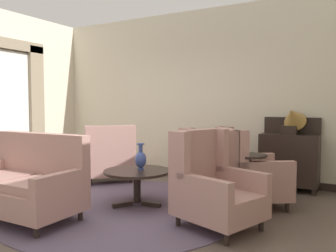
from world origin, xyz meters
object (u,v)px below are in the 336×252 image
at_px(coffee_table, 137,176).
at_px(sideboard, 289,158).
at_px(armchair_beside_settee, 246,174).
at_px(armchair_foreground_right, 208,163).
at_px(porcelain_vase, 141,159).
at_px(armchair_near_sideboard, 213,187).
at_px(side_table, 249,177).
at_px(armchair_near_window, 109,158).
at_px(gramophone, 292,118).
at_px(settee, 25,184).

relative_size(coffee_table, sideboard, 0.78).
xyz_separation_m(armchair_beside_settee, armchair_foreground_right, (-0.83, 0.64, -0.02)).
bearing_deg(armchair_beside_settee, porcelain_vase, 83.58).
xyz_separation_m(armchair_near_sideboard, side_table, (0.18, 0.79, -0.01)).
bearing_deg(coffee_table, armchair_near_sideboard, -12.53).
bearing_deg(armchair_foreground_right, armchair_near_window, 44.99).
xyz_separation_m(porcelain_vase, armchair_foreground_right, (0.46, 1.29, -0.21)).
relative_size(side_table, gramophone, 1.39).
xyz_separation_m(settee, side_table, (2.28, 1.63, 0.02)).
relative_size(settee, side_table, 2.05).
bearing_deg(side_table, gramophone, 75.96).
bearing_deg(armchair_near_window, porcelain_vase, 97.94).
distance_m(armchair_foreground_right, side_table, 1.23).
height_order(settee, sideboard, sideboard).
bearing_deg(side_table, sideboard, 78.85).
height_order(armchair_beside_settee, armchair_near_window, armchair_beside_settee).
bearing_deg(coffee_table, side_table, 20.40).
xyz_separation_m(armchair_near_sideboard, armchair_near_window, (-2.47, 1.21, -0.01)).
relative_size(porcelain_vase, sideboard, 0.31).
distance_m(settee, armchair_near_window, 2.08).
xyz_separation_m(coffee_table, side_table, (1.40, 0.52, 0.04)).
height_order(settee, armchair_foreground_right, settee).
bearing_deg(porcelain_vase, coffee_table, -118.80).
xyz_separation_m(armchair_foreground_right, sideboard, (1.18, 0.54, 0.09)).
xyz_separation_m(side_table, gramophone, (0.32, 1.28, 0.73)).
bearing_deg(porcelain_vase, settee, -128.20).
xyz_separation_m(coffee_table, armchair_near_sideboard, (1.22, -0.27, 0.05)).
relative_size(armchair_foreground_right, armchair_near_window, 0.96).
xyz_separation_m(settee, armchair_beside_settee, (2.19, 1.82, 0.03)).
height_order(armchair_near_sideboard, armchair_near_window, armchair_near_sideboard).
bearing_deg(gramophone, armchair_foreground_right, -159.89).
bearing_deg(sideboard, settee, -130.43).
relative_size(armchair_near_window, gramophone, 2.20).
height_order(coffee_table, side_table, side_table).
distance_m(porcelain_vase, settee, 1.49).
bearing_deg(sideboard, armchair_near_window, -161.99).
distance_m(coffee_table, settee, 1.42).
xyz_separation_m(porcelain_vase, armchair_near_window, (-1.28, 0.89, -0.20)).
bearing_deg(settee, armchair_near_sideboard, 21.88).
bearing_deg(side_table, armchair_near_window, 171.02).
relative_size(porcelain_vase, armchair_beside_settee, 0.31).
xyz_separation_m(coffee_table, settee, (-0.88, -1.11, 0.01)).
xyz_separation_m(coffee_table, armchair_beside_settee, (1.31, 0.71, 0.04)).
height_order(armchair_foreground_right, armchair_near_window, armchair_near_window).
bearing_deg(armchair_foreground_right, porcelain_vase, 102.40).
distance_m(armchair_near_window, side_table, 2.68).
xyz_separation_m(armchair_beside_settee, sideboard, (0.36, 1.18, 0.08)).
bearing_deg(gramophone, sideboard, 118.34).
height_order(armchair_near_sideboard, side_table, armchair_near_sideboard).
xyz_separation_m(coffee_table, armchair_near_window, (-1.25, 0.94, 0.04)).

